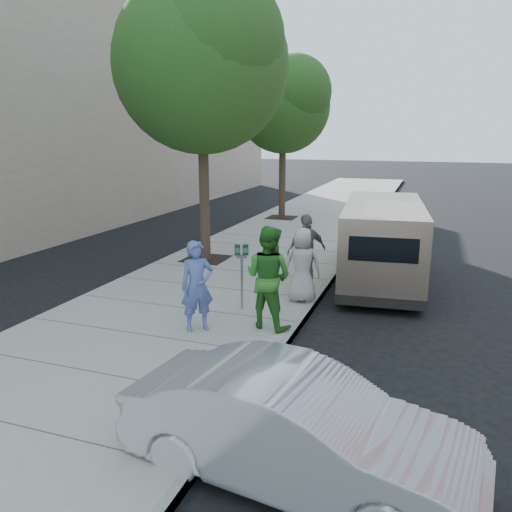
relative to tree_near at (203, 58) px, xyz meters
name	(u,v)px	position (x,y,z in m)	size (l,w,h in m)	color
ground	(253,298)	(2.25, -2.40, -5.55)	(120.00, 120.00, 0.00)	black
sidewalk	(213,290)	(1.25, -2.40, -5.47)	(5.00, 60.00, 0.15)	gray
curb_face	(315,301)	(3.69, -2.40, -5.47)	(0.12, 60.00, 0.16)	gray
tree_near	(203,58)	(0.00, 0.00, 0.00)	(4.62, 4.60, 7.53)	black
tree_far	(284,102)	(0.00, 7.60, -0.66)	(3.92, 3.80, 6.49)	black
parking_meter	(242,263)	(2.42, -3.55, -4.42)	(0.29, 0.20, 1.34)	gray
van	(382,241)	(4.84, -0.13, -4.49)	(2.29, 5.52, 2.00)	beige
sedan	(297,429)	(4.77, -8.05, -4.92)	(1.33, 3.80, 1.25)	#B8BBC0
person_officer	(197,286)	(2.07, -4.85, -4.57)	(0.60, 0.40, 1.65)	#4F61A7
person_green_shirt	(268,277)	(3.23, -4.28, -4.44)	(0.93, 0.72, 1.90)	#2E7827
person_gray_shirt	(302,265)	(3.45, -2.67, -4.60)	(0.78, 0.51, 1.59)	#A7A7A9
person_striped_polo	(307,251)	(3.28, -1.58, -4.54)	(1.00, 0.42, 1.71)	slate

